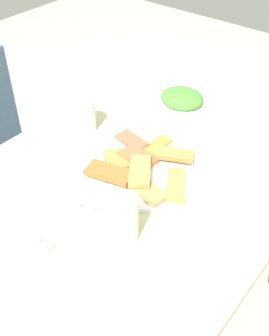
{
  "coord_description": "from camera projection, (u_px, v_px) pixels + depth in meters",
  "views": [
    {
      "loc": [
        -0.64,
        -0.54,
        1.49
      ],
      "look_at": [
        0.03,
        0.0,
        0.76
      ],
      "focal_mm": 44.09,
      "sensor_mm": 36.0,
      "label": 1
    }
  ],
  "objects": [
    {
      "name": "spoon",
      "position": [
        61.0,
        219.0,
        1.01
      ],
      "size": [
        0.16,
        0.02,
        0.0
      ],
      "primitive_type": "cube",
      "rotation": [
        0.0,
        0.0,
        0.04
      ],
      "color": "silver",
      "rests_on": "paper_napkin"
    },
    {
      "name": "fork",
      "position": [
        71.0,
        226.0,
        0.99
      ],
      "size": [
        0.18,
        0.02,
        0.0
      ],
      "primitive_type": "cube",
      "rotation": [
        0.0,
        0.0,
        0.02
      ],
      "color": "silver",
      "rests_on": "paper_napkin"
    },
    {
      "name": "dining_table",
      "position": [
        130.0,
        203.0,
        1.18
      ],
      "size": [
        1.16,
        0.82,
        0.73
      ],
      "color": "beige",
      "rests_on": "ground_plane"
    },
    {
      "name": "pide_platter",
      "position": [
        142.0,
        166.0,
        1.16
      ],
      "size": [
        0.35,
        0.35,
        0.04
      ],
      "color": "white",
      "rests_on": "dining_table"
    },
    {
      "name": "ground_plane",
      "position": [
        131.0,
        322.0,
        1.6
      ],
      "size": [
        6.0,
        6.0,
        0.0
      ],
      "primitive_type": "plane",
      "color": "#B7ADA4"
    },
    {
      "name": "soda_can",
      "position": [
        124.0,
        218.0,
        0.94
      ],
      "size": [
        0.08,
        0.08,
        0.12
      ],
      "primitive_type": "cylinder",
      "rotation": [
        0.0,
        0.0,
        2.98
      ],
      "color": "silver",
      "rests_on": "dining_table"
    },
    {
      "name": "paper_napkin",
      "position": [
        66.0,
        224.0,
        1.01
      ],
      "size": [
        0.15,
        0.15,
        0.0
      ],
      "primitive_type": "cube",
      "rotation": [
        0.0,
        0.0,
        0.22
      ],
      "color": "white",
      "rests_on": "dining_table"
    },
    {
      "name": "salad_plate_greens",
      "position": [
        182.0,
        100.0,
        1.42
      ],
      "size": [
        0.23,
        0.23,
        0.06
      ],
      "color": "white",
      "rests_on": "dining_table"
    },
    {
      "name": "drinking_glass",
      "position": [
        84.0,
        115.0,
        1.29
      ],
      "size": [
        0.07,
        0.07,
        0.1
      ],
      "primitive_type": "cylinder",
      "color": "silver",
      "rests_on": "dining_table"
    }
  ]
}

